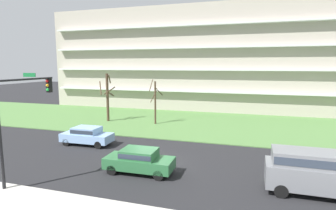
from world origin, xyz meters
The scene contains 9 objects.
ground centered at (0.00, 0.00, 0.00)m, with size 160.00×160.00×0.00m, color #232326.
grass_lawn_strip centered at (0.00, 14.00, 0.04)m, with size 80.00×16.00×0.08m, color #547F42.
apartment_building centered at (0.00, 28.23, 7.79)m, with size 50.94×13.41×15.59m.
tree_far_left centered at (-10.32, 12.00, 3.14)m, with size 1.91×2.07×5.87m.
tree_left centered at (-4.19, 12.13, 2.74)m, with size 1.48×1.47×5.25m.
sedan_green_near_left centered at (-0.15, -2.00, 0.87)m, with size 4.44×1.89×1.57m.
van_gray_center_left centered at (10.05, -2.00, 1.40)m, with size 5.21×2.02×2.36m.
sedan_blue_center_right centered at (-6.99, 2.50, 0.87)m, with size 4.44×1.91×1.57m.
traffic_signal_mast centered at (-6.21, -5.20, 4.34)m, with size 0.90×4.35×6.43m.
Camera 1 is at (6.64, -17.61, 6.85)m, focal length 29.50 mm.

